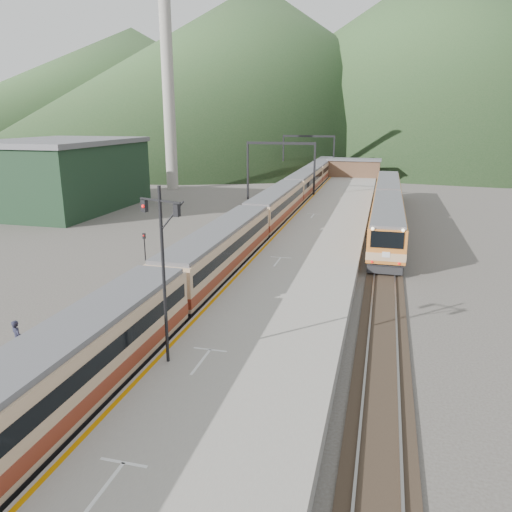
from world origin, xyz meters
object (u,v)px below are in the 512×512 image
(main_train, at_px, (277,207))
(signal_mast, at_px, (163,259))
(second_train, at_px, (387,206))
(worker, at_px, (17,338))

(main_train, xyz_separation_m, signal_mast, (2.38, -33.61, 3.74))
(main_train, distance_m, signal_mast, 33.90)
(second_train, distance_m, worker, 40.28)
(second_train, height_order, signal_mast, signal_mast)
(signal_mast, bearing_deg, second_train, 76.09)
(signal_mast, xyz_separation_m, worker, (-8.09, 0.42, -4.71))
(worker, bearing_deg, signal_mast, -157.35)
(signal_mast, bearing_deg, worker, 177.06)
(main_train, bearing_deg, signal_mast, -85.94)
(main_train, xyz_separation_m, worker, (-5.71, -33.19, -0.97))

